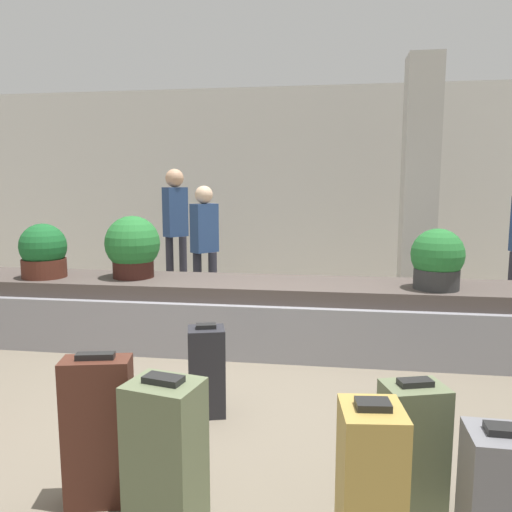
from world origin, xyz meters
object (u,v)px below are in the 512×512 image
suitcase_5 (412,445)px  suitcase_7 (99,431)px  potted_plant_0 (133,247)px  suitcase_2 (501,507)px  traveler_0 (205,238)px  suitcase_6 (370,491)px  suitcase_0 (165,456)px  traveler_1 (176,220)px  pillar (419,185)px  suitcase_3 (207,371)px  potted_plant_1 (437,260)px  potted_plant_2 (43,252)px

suitcase_5 → suitcase_7: (-1.55, -0.21, 0.06)m
suitcase_7 → potted_plant_0: bearing=95.6°
suitcase_2 → traveler_0: traveler_0 is taller
suitcase_6 → potted_plant_0: (-2.17, 2.88, 0.61)m
suitcase_2 → potted_plant_0: bearing=134.7°
suitcase_0 → suitcase_5: size_ratio=1.13×
suitcase_0 → traveler_1: (-1.44, 4.77, 0.75)m
suitcase_5 → potted_plant_0: bearing=118.4°
suitcase_0 → suitcase_2: size_ratio=1.12×
traveler_1 → pillar: bearing=124.9°
traveler_1 → suitcase_3: bearing=58.7°
suitcase_5 → potted_plant_1: (0.54, 2.25, 0.61)m
pillar → suitcase_6: bearing=-101.2°
potted_plant_0 → traveler_0: 1.33m
pillar → potted_plant_0: size_ratio=5.06×
traveler_0 → potted_plant_0: bearing=19.9°
suitcase_5 → suitcase_2: bearing=-75.4°
pillar → suitcase_2: pillar is taller
suitcase_0 → potted_plant_0: size_ratio=1.18×
suitcase_0 → potted_plant_2: (-2.16, 2.61, 0.56)m
suitcase_3 → traveler_0: size_ratio=0.41×
suitcase_2 → potted_plant_2: potted_plant_2 is taller
suitcase_2 → suitcase_5: (-0.28, 0.45, -0.00)m
potted_plant_1 → traveler_0: bearing=150.8°
pillar → traveler_0: size_ratio=2.00×
suitcase_3 → traveler_0: bearing=88.6°
suitcase_5 → potted_plant_1: bearing=59.5°
suitcase_2 → potted_plant_1: potted_plant_1 is taller
potted_plant_1 → traveler_1: (-3.14, 2.18, 0.19)m
suitcase_5 → potted_plant_1: 2.39m
potted_plant_0 → potted_plant_1: (2.96, -0.15, -0.05)m
suitcase_2 → suitcase_5: 0.53m
suitcase_0 → traveler_0: bearing=114.1°
pillar → suitcase_7: bearing=-116.7°
suitcase_0 → potted_plant_0: 3.08m
suitcase_2 → suitcase_5: bearing=122.8°
pillar → suitcase_3: pillar is taller
suitcase_2 → suitcase_7: bearing=173.9°
traveler_1 → traveler_0: bearing=77.0°
suitcase_2 → potted_plant_2: 4.55m
suitcase_7 → potted_plant_0: size_ratio=1.24×
traveler_1 → suitcase_2: bearing=68.8°
potted_plant_0 → traveler_1: size_ratio=0.35×
potted_plant_2 → traveler_0: traveler_0 is taller
suitcase_2 → suitcase_3: (-1.54, 1.28, -0.01)m
suitcase_3 → suitcase_6: size_ratio=0.87×
suitcase_6 → suitcase_7: 1.34m
potted_plant_1 → suitcase_5: bearing=-103.6°
pillar → suitcase_2: (-0.41, -4.68, -1.28)m
potted_plant_0 → traveler_0: traveler_0 is taller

